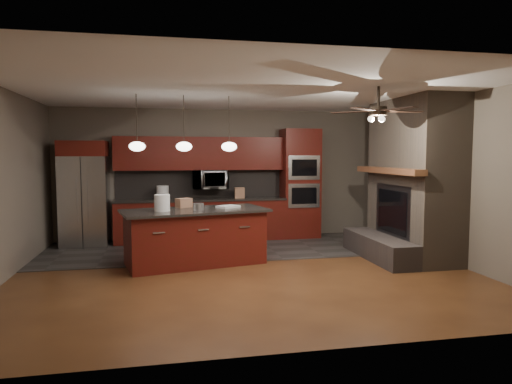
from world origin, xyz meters
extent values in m
plane|color=brown|center=(0.00, 0.00, 0.00)|extent=(7.00, 7.00, 0.00)
cube|color=white|center=(0.00, 0.00, 2.80)|extent=(7.00, 6.00, 0.02)
cube|color=#655B51|center=(0.00, 3.00, 1.40)|extent=(7.00, 0.02, 2.80)
cube|color=#655B51|center=(3.50, 0.00, 1.40)|extent=(0.02, 6.00, 2.80)
cube|color=#34312F|center=(0.00, 1.80, 0.01)|extent=(7.00, 2.40, 0.01)
cube|color=brown|center=(3.10, 0.40, 1.40)|extent=(0.80, 2.00, 2.80)
cube|color=#453C38|center=(2.45, 0.40, 0.20)|extent=(0.50, 2.00, 0.40)
cube|color=#2D2D30|center=(2.72, 0.40, 0.83)|extent=(0.05, 1.20, 0.95)
cube|color=black|center=(2.70, 0.40, 0.83)|extent=(0.02, 1.00, 0.75)
cube|color=brown|center=(2.60, 0.40, 1.55)|extent=(0.22, 2.10, 0.10)
cube|color=#591210|center=(-0.48, 2.70, 0.43)|extent=(3.55, 0.60, 0.86)
cube|color=black|center=(-0.48, 2.70, 0.88)|extent=(3.59, 0.64, 0.04)
cube|color=black|center=(-0.48, 2.98, 1.20)|extent=(3.55, 0.03, 0.60)
cube|color=#591210|center=(-0.48, 2.83, 1.85)|extent=(3.55, 0.35, 0.70)
cube|color=#591210|center=(1.70, 2.70, 1.19)|extent=(0.80, 0.60, 2.38)
cube|color=silver|center=(1.70, 2.40, 0.95)|extent=(0.70, 0.03, 0.52)
cube|color=black|center=(1.70, 2.38, 0.95)|extent=(0.55, 0.02, 0.35)
cube|color=silver|center=(1.70, 2.40, 1.55)|extent=(0.70, 0.03, 0.52)
cube|color=black|center=(1.70, 2.38, 1.55)|extent=(0.55, 0.02, 0.35)
imported|color=silver|center=(-0.27, 2.75, 1.30)|extent=(0.73, 0.41, 0.50)
cube|color=silver|center=(-2.79, 2.62, 0.90)|extent=(0.90, 0.72, 1.80)
cube|color=#2D2D30|center=(-2.79, 2.26, 0.90)|extent=(0.02, 0.02, 1.78)
cube|color=silver|center=(-2.89, 2.25, 0.95)|extent=(0.03, 0.03, 0.90)
cube|color=silver|center=(-2.69, 2.25, 0.95)|extent=(0.03, 0.03, 0.90)
cube|color=#591210|center=(-2.79, 2.62, 1.95)|extent=(0.90, 0.72, 0.30)
cube|color=#591210|center=(-0.74, 0.64, 0.44)|extent=(2.35, 1.37, 0.88)
cube|color=black|center=(-0.74, 0.64, 0.90)|extent=(2.53, 1.55, 0.04)
cylinder|color=white|center=(-1.27, 0.51, 1.05)|extent=(0.34, 0.34, 0.27)
cylinder|color=silver|center=(-0.69, 0.51, 0.98)|extent=(0.23, 0.23, 0.12)
cube|color=silver|center=(-0.16, 0.78, 0.94)|extent=(0.44, 0.41, 0.04)
cube|color=#93654B|center=(-0.91, 0.97, 1.00)|extent=(0.30, 0.28, 0.16)
cylinder|color=white|center=(-1.27, 2.70, 1.04)|extent=(0.32, 0.32, 0.28)
cube|color=#A77456|center=(0.34, 2.65, 1.01)|extent=(0.21, 0.17, 0.23)
cylinder|color=black|center=(-1.65, 0.70, 2.41)|extent=(0.01, 0.01, 0.78)
ellipsoid|color=white|center=(-1.65, 0.70, 1.96)|extent=(0.26, 0.26, 0.16)
cylinder|color=black|center=(-0.90, 0.70, 2.41)|extent=(0.01, 0.01, 0.78)
ellipsoid|color=white|center=(-0.90, 0.70, 1.96)|extent=(0.26, 0.26, 0.16)
cylinder|color=black|center=(-0.15, 0.70, 2.41)|extent=(0.01, 0.01, 0.78)
ellipsoid|color=white|center=(-0.15, 0.70, 1.96)|extent=(0.26, 0.26, 0.16)
cylinder|color=black|center=(1.80, -0.80, 2.65)|extent=(0.04, 0.04, 0.30)
cylinder|color=black|center=(1.80, -0.80, 2.45)|extent=(0.24, 0.24, 0.12)
cube|color=black|center=(2.18, -0.80, 2.45)|extent=(0.60, 0.12, 0.01)
cube|color=black|center=(1.92, -0.44, 2.45)|extent=(0.30, 0.61, 0.01)
cube|color=black|center=(1.49, -0.58, 2.45)|extent=(0.56, 0.45, 0.01)
cube|color=black|center=(1.49, -1.02, 2.45)|extent=(0.56, 0.45, 0.01)
cube|color=black|center=(1.92, -1.16, 2.45)|extent=(0.30, 0.61, 0.01)
camera|label=1|loc=(-1.22, -6.93, 1.83)|focal=32.00mm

